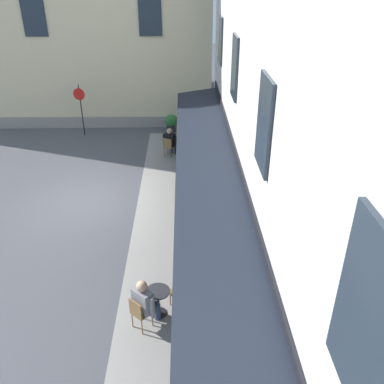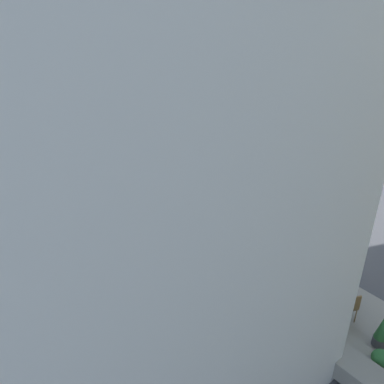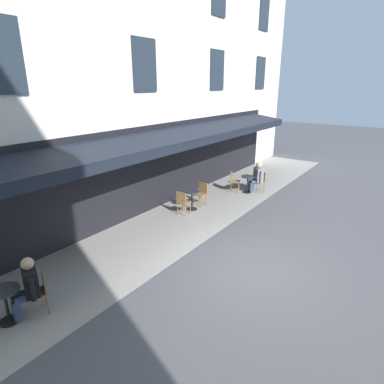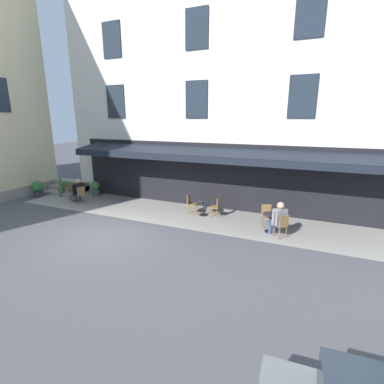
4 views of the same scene
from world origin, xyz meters
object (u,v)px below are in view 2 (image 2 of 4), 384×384
Objects in this scene: cafe_table_mid_terrace at (335,292)px; cafe_chair_wicker_near_door at (323,276)px; cafe_chair_wicker_corner_left at (147,165)px; potted_plant_under_sign at (379,364)px; cafe_chair_wicker_back_row at (136,176)px; potted_plant_entrance_left at (300,309)px; cafe_table_near_entrance at (144,172)px; parked_car_grey at (226,122)px; potted_plant_mid_terrace at (382,332)px; cafe_chair_wicker_corner_right at (160,195)px; cafe_chair_wicker_kerbside at (179,206)px; cafe_table_streetside at (169,202)px; seated_companion_in_grey at (146,164)px; seated_patron_in_black at (328,276)px; cafe_chair_wicker_under_awning at (350,306)px.

cafe_chair_wicker_near_door reaches higher than cafe_table_mid_terrace.
cafe_chair_wicker_corner_left is 12.81m from potted_plant_under_sign.
cafe_chair_wicker_back_row reaches higher than potted_plant_entrance_left.
parked_car_grey is (-3.02, 7.84, 0.22)m from cafe_table_near_entrance.
cafe_chair_wicker_corner_right is at bearing -179.56° from potted_plant_mid_terrace.
cafe_chair_wicker_kerbside is 1.26m from cafe_chair_wicker_corner_right.
cafe_table_streetside is at bearing -179.35° from potted_plant_mid_terrace.
cafe_chair_wicker_corner_right reaches higher than potted_plant_under_sign.
cafe_chair_wicker_corner_left is 0.28m from seated_companion_in_grey.
cafe_chair_wicker_back_row is 10.03m from cafe_table_mid_terrace.
potted_plant_mid_terrace is at bearing 0.45° from cafe_chair_wicker_kerbside.
potted_plant_entrance_left is (10.54, -1.95, -0.08)m from cafe_chair_wicker_corner_left.
cafe_table_streetside is 9.11m from potted_plant_under_sign.
seated_patron_in_black reaches higher than cafe_chair_wicker_corner_left.
cafe_chair_wicker_corner_left is at bearing 137.80° from cafe_table_near_entrance.
cafe_table_streetside is at bearing -172.88° from cafe_chair_wicker_near_door.
cafe_chair_wicker_back_row is 10.61m from cafe_chair_wicker_under_awning.
cafe_chair_wicker_near_door is 0.21× the size of parked_car_grey.
cafe_chair_wicker_back_row is 3.51m from cafe_chair_wicker_kerbside.
potted_plant_entrance_left is 1.23× the size of potted_plant_under_sign.
cafe_chair_wicker_near_door is 2.89m from potted_plant_under_sign.
cafe_chair_wicker_near_door reaches higher than potted_plant_under_sign.
potted_plant_mid_terrace reaches higher than cafe_table_mid_terrace.
cafe_chair_wicker_near_door is 14.93m from parked_car_grey.
cafe_chair_wicker_under_awning is 1.02m from potted_plant_mid_terrace.
cafe_chair_wicker_under_awning reaches higher than cafe_table_mid_terrace.
cafe_table_streetside is at bearing -175.46° from cafe_table_mid_terrace.
seated_patron_in_black is (6.77, 0.74, 0.21)m from cafe_table_streetside.
seated_patron_in_black is at bearing -2.77° from cafe_chair_wicker_corner_left.
cafe_chair_wicker_kerbside is (0.63, 0.04, 0.06)m from cafe_table_streetside.
cafe_table_near_entrance is at bearing 171.41° from potted_plant_entrance_left.
cafe_table_streetside is 0.17× the size of parked_car_grey.
cafe_chair_wicker_near_door reaches higher than cafe_table_streetside.
cafe_chair_wicker_under_awning is 16.18m from parked_car_grey.
potted_plant_under_sign is at bearing -30.98° from cafe_table_mid_terrace.
cafe_table_near_entrance is at bearing 162.46° from cafe_chair_wicker_corner_right.
seated_companion_in_grey is at bearing 137.80° from cafe_table_near_entrance.
cafe_chair_wicker_under_awning is 7.12m from cafe_chair_wicker_kerbside.
cafe_table_streetside is 0.82× the size of cafe_chair_wicker_kerbside.
parked_car_grey is at bearing 148.70° from cafe_table_mid_terrace.
cafe_table_near_entrance is at bearing 112.77° from cafe_chair_wicker_back_row.
cafe_chair_wicker_kerbside reaches higher than cafe_table_mid_terrace.
cafe_chair_wicker_under_awning is (10.86, -0.47, 0.06)m from cafe_table_near_entrance.
seated_patron_in_black is at bearing 97.35° from potted_plant_entrance_left.
parked_car_grey is at bearing 128.14° from cafe_chair_wicker_kerbside.
cafe_table_mid_terrace is at bearing 1.94° from cafe_chair_wicker_back_row.
seated_companion_in_grey reaches higher than cafe_chair_wicker_near_door.
seated_companion_in_grey is at bearing 177.18° from cafe_table_mid_terrace.
potted_plant_entrance_left is 0.20× the size of parked_car_grey.
cafe_chair_wicker_under_awning is (11.33, -0.90, 0.00)m from cafe_chair_wicker_corner_left.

